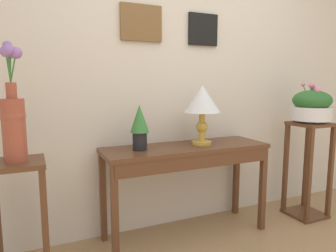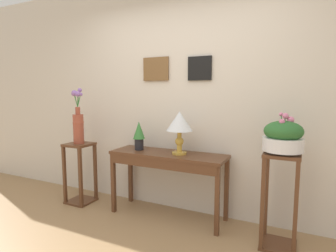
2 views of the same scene
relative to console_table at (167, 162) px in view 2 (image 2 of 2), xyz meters
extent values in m
cube|color=beige|center=(0.07, 0.33, 0.75)|extent=(9.00, 0.10, 2.80)
cube|color=brown|center=(-0.28, 0.26, 1.06)|extent=(0.34, 0.02, 0.28)
cube|color=#B6928F|center=(-0.28, 0.26, 1.06)|extent=(0.27, 0.01, 0.22)
cube|color=black|center=(0.28, 0.26, 1.05)|extent=(0.28, 0.02, 0.27)
cube|color=gray|center=(0.28, 0.26, 1.05)|extent=(0.22, 0.01, 0.21)
cube|color=#56331E|center=(0.00, 0.02, 0.08)|extent=(1.33, 0.43, 0.03)
cube|color=#56331E|center=(0.00, -0.17, 0.01)|extent=(1.27, 0.03, 0.10)
cube|color=#56331E|center=(-0.63, -0.16, -0.29)|extent=(0.04, 0.04, 0.71)
cube|color=#56331E|center=(0.63, -0.16, -0.29)|extent=(0.04, 0.04, 0.71)
cube|color=#56331E|center=(-0.63, 0.21, -0.29)|extent=(0.04, 0.04, 0.71)
cube|color=#56331E|center=(0.63, 0.21, -0.29)|extent=(0.04, 0.04, 0.71)
cylinder|color=gold|center=(0.14, 0.02, 0.11)|extent=(0.16, 0.16, 0.02)
cylinder|color=gold|center=(0.14, 0.02, 0.18)|extent=(0.06, 0.06, 0.12)
sphere|color=gold|center=(0.14, 0.02, 0.24)|extent=(0.10, 0.10, 0.10)
cylinder|color=gold|center=(0.14, 0.02, 0.30)|extent=(0.05, 0.05, 0.12)
cone|color=silver|center=(0.14, 0.02, 0.47)|extent=(0.29, 0.29, 0.21)
cylinder|color=black|center=(-0.39, 0.03, 0.17)|extent=(0.11, 0.11, 0.13)
cone|color=#387A38|center=(-0.39, 0.03, 0.34)|extent=(0.14, 0.14, 0.20)
cube|color=#56331E|center=(-1.20, -0.10, 0.12)|extent=(0.31, 0.31, 0.03)
cube|color=#56331E|center=(-1.20, -0.10, -0.64)|extent=(0.31, 0.31, 0.03)
cube|color=#56331E|center=(-1.34, -0.24, -0.26)|extent=(0.04, 0.04, 0.72)
cube|color=#56331E|center=(-1.07, -0.24, -0.26)|extent=(0.04, 0.04, 0.72)
cube|color=#56331E|center=(-1.34, 0.03, -0.26)|extent=(0.04, 0.04, 0.72)
cube|color=#56331E|center=(-1.07, 0.03, -0.26)|extent=(0.04, 0.04, 0.72)
cylinder|color=#9E4733|center=(-1.20, -0.10, 0.32)|extent=(0.13, 0.13, 0.37)
sphere|color=#9E4733|center=(-1.20, -0.10, 0.40)|extent=(0.14, 0.14, 0.14)
cylinder|color=#9E4733|center=(-1.20, -0.10, 0.55)|extent=(0.06, 0.06, 0.09)
cylinder|color=#387A38|center=(-1.21, -0.12, 0.68)|extent=(0.02, 0.05, 0.17)
sphere|color=#996BC1|center=(-1.22, -0.14, 0.76)|extent=(0.06, 0.06, 0.06)
cylinder|color=#387A38|center=(-1.20, -0.07, 0.68)|extent=(0.01, 0.07, 0.16)
sphere|color=#996BC1|center=(-1.20, -0.04, 0.76)|extent=(0.05, 0.05, 0.05)
cylinder|color=#387A38|center=(-1.20, -0.13, 0.68)|extent=(0.01, 0.05, 0.18)
sphere|color=#996BC1|center=(-1.20, -0.15, 0.77)|extent=(0.07, 0.07, 0.07)
cylinder|color=#387A38|center=(-1.21, -0.07, 0.70)|extent=(0.02, 0.06, 0.21)
sphere|color=#996BC1|center=(-1.21, -0.05, 0.81)|extent=(0.05, 0.05, 0.05)
cylinder|color=#387A38|center=(-1.19, -0.12, 0.68)|extent=(0.05, 0.04, 0.17)
sphere|color=#996BC1|center=(-1.17, -0.13, 0.76)|extent=(0.07, 0.07, 0.07)
cube|color=#56331E|center=(1.20, -0.11, 0.22)|extent=(0.31, 0.31, 0.03)
cube|color=#56331E|center=(1.20, -0.11, -0.64)|extent=(0.31, 0.31, 0.03)
cube|color=#56331E|center=(1.07, -0.24, -0.21)|extent=(0.03, 0.04, 0.83)
cube|color=#56331E|center=(1.34, -0.24, -0.21)|extent=(0.04, 0.04, 0.83)
cube|color=#56331E|center=(1.07, 0.03, -0.21)|extent=(0.03, 0.04, 0.83)
cube|color=#56331E|center=(1.34, 0.03, -0.21)|extent=(0.04, 0.04, 0.83)
cylinder|color=silver|center=(1.20, -0.11, 0.25)|extent=(0.16, 0.16, 0.02)
cylinder|color=silver|center=(1.20, -0.11, 0.32)|extent=(0.35, 0.35, 0.12)
ellipsoid|color=#2D662D|center=(1.20, -0.11, 0.44)|extent=(0.33, 0.33, 0.18)
cylinder|color=#2D662D|center=(1.19, -0.07, 0.48)|extent=(0.04, 0.09, 0.20)
sphere|color=pink|center=(1.17, -0.02, 0.58)|extent=(0.04, 0.04, 0.04)
cylinder|color=#2D662D|center=(1.20, -0.14, 0.45)|extent=(0.02, 0.07, 0.15)
sphere|color=pink|center=(1.19, -0.17, 0.53)|extent=(0.05, 0.05, 0.05)
cylinder|color=#2D662D|center=(1.23, -0.09, 0.46)|extent=(0.06, 0.04, 0.16)
sphere|color=pink|center=(1.26, -0.07, 0.54)|extent=(0.06, 0.06, 0.06)
cylinder|color=#2D662D|center=(1.21, -0.10, 0.48)|extent=(0.02, 0.03, 0.19)
sphere|color=pink|center=(1.21, -0.09, 0.57)|extent=(0.05, 0.05, 0.05)
camera|label=1|loc=(-1.11, -2.08, 0.59)|focal=32.66mm
camera|label=2|loc=(1.36, -2.74, 0.78)|focal=29.74mm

